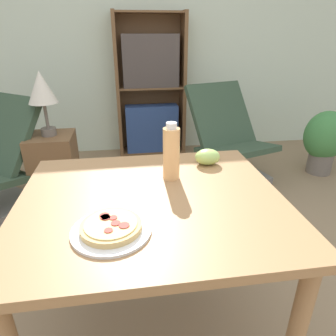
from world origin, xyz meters
TOP-DOWN VIEW (x-y plane):
  - wall_back at (0.00, 2.62)m, footprint 8.00×0.05m
  - dining_table at (-0.09, 0.09)m, footprint 1.01×0.87m
  - pizza_on_plate at (-0.23, -0.11)m, footprint 0.25×0.25m
  - grape_bunch at (0.21, 0.37)m, footprint 0.12×0.09m
  - drink_bottle at (0.01, 0.24)m, footprint 0.07×0.07m
  - lounge_chair_far at (0.79, 1.61)m, footprint 0.77×0.91m
  - bookshelf at (0.14, 2.46)m, footprint 0.76×0.26m
  - side_table at (-0.75, 1.39)m, footprint 0.34×0.34m
  - table_lamp at (-0.75, 1.39)m, footprint 0.21×0.21m
  - potted_plant_floor at (1.77, 1.64)m, footprint 0.42×0.36m

SIDE VIEW (x-z plane):
  - lounge_chair_far at x=0.79m, z-range -0.15..0.73m
  - side_table at x=-0.75m, z-range 0.00..0.60m
  - potted_plant_floor at x=1.77m, z-range 0.03..0.67m
  - dining_table at x=-0.09m, z-range 0.26..1.01m
  - bookshelf at x=0.14m, z-range -0.06..1.46m
  - pizza_on_plate at x=-0.23m, z-range 0.74..0.78m
  - grape_bunch at x=0.21m, z-range 0.74..0.82m
  - drink_bottle at x=0.01m, z-range 0.74..0.98m
  - table_lamp at x=-0.75m, z-range 0.70..1.17m
  - wall_back at x=0.00m, z-range 0.00..2.60m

